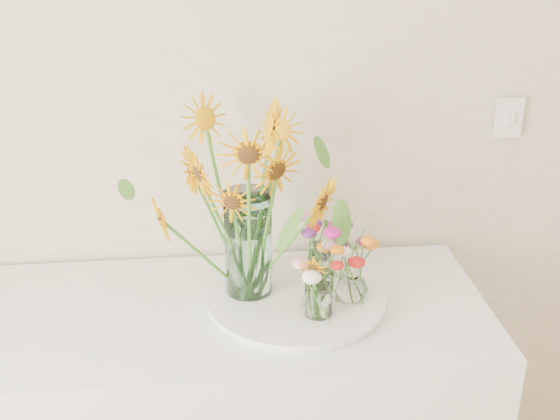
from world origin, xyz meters
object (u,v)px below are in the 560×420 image
object	(u,v)px
small_vase_b	(352,280)
small_vase_c	(319,263)
tray	(296,300)
mason_jar	(248,244)
small_vase_a	(319,295)

from	to	relation	value
small_vase_b	small_vase_c	size ratio (longest dim) A/B	1.13
small_vase_b	small_vase_c	world-z (taller)	small_vase_b
tray	mason_jar	size ratio (longest dim) A/B	1.56
tray	small_vase_b	world-z (taller)	small_vase_b
small_vase_a	small_vase_c	world-z (taller)	small_vase_a
mason_jar	small_vase_c	size ratio (longest dim) A/B	2.69
small_vase_a	small_vase_b	xyz separation A→B (m)	(0.10, 0.06, -0.00)
tray	small_vase_b	distance (m)	0.16
small_vase_a	small_vase_b	bearing A→B (deg)	33.67
mason_jar	small_vase_b	distance (m)	0.28
small_vase_a	small_vase_b	world-z (taller)	small_vase_a
small_vase_c	small_vase_b	bearing A→B (deg)	-58.47
mason_jar	small_vase_a	world-z (taller)	mason_jar
small_vase_c	mason_jar	bearing A→B (deg)	-167.05
mason_jar	small_vase_c	world-z (taller)	mason_jar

